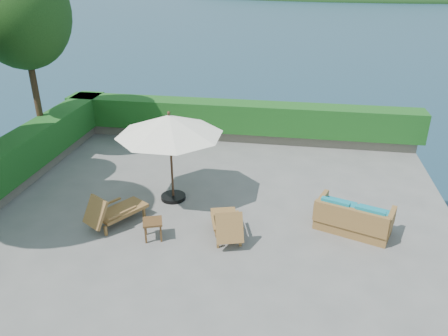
% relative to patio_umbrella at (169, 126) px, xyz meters
% --- Properties ---
extents(ground, '(12.00, 12.00, 0.00)m').
position_rel_patio_umbrella_xyz_m(ground, '(1.10, -0.99, -2.05)').
color(ground, slate).
rests_on(ground, ground).
extents(foundation, '(12.00, 12.00, 3.00)m').
position_rel_patio_umbrella_xyz_m(foundation, '(1.10, -0.99, -3.60)').
color(foundation, '#554E43').
rests_on(foundation, ocean).
extents(ocean, '(600.00, 600.00, 0.00)m').
position_rel_patio_umbrella_xyz_m(ocean, '(1.10, -0.99, -5.05)').
color(ocean, '#152C42').
rests_on(ocean, ground).
extents(planter_wall_far, '(12.00, 0.60, 0.36)m').
position_rel_patio_umbrella_xyz_m(planter_wall_far, '(1.10, 4.61, -1.87)').
color(planter_wall_far, gray).
rests_on(planter_wall_far, ground).
extents(hedge_far, '(12.40, 0.90, 1.00)m').
position_rel_patio_umbrella_xyz_m(hedge_far, '(1.10, 4.61, -1.20)').
color(hedge_far, '#144313').
rests_on(hedge_far, planter_wall_far).
extents(tree_far, '(2.80, 2.80, 6.03)m').
position_rel_patio_umbrella_xyz_m(tree_far, '(-4.90, 2.21, 2.35)').
color(tree_far, '#422D19').
rests_on(tree_far, ground).
extents(patio_umbrella, '(3.56, 3.56, 2.43)m').
position_rel_patio_umbrella_xyz_m(patio_umbrella, '(0.00, 0.00, 0.00)').
color(patio_umbrella, black).
rests_on(patio_umbrella, ground).
extents(lounge_left, '(1.31, 1.58, 0.86)m').
position_rel_patio_umbrella_xyz_m(lounge_left, '(-1.06, -1.45, -1.69)').
color(lounge_left, olive).
rests_on(lounge_left, ground).
extents(lounge_right, '(0.98, 1.55, 0.83)m').
position_rel_patio_umbrella_xyz_m(lounge_right, '(1.69, -1.53, -1.70)').
color(lounge_right, olive).
rests_on(lounge_right, ground).
extents(side_table, '(0.55, 0.55, 0.46)m').
position_rel_patio_umbrella_xyz_m(side_table, '(0.05, -1.86, -1.68)').
color(side_table, brown).
rests_on(side_table, ground).
extents(wicker_loveseat, '(1.89, 1.39, 0.83)m').
position_rel_patio_umbrella_xyz_m(wicker_loveseat, '(4.53, -0.82, -1.73)').
color(wicker_loveseat, olive).
rests_on(wicker_loveseat, ground).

